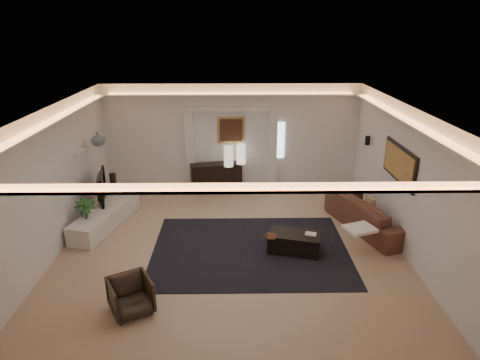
{
  "coord_description": "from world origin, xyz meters",
  "views": [
    {
      "loc": [
        0.07,
        -7.89,
        4.4
      ],
      "look_at": [
        0.2,
        0.6,
        1.25
      ],
      "focal_mm": 31.68,
      "sensor_mm": 36.0,
      "label": 1
    }
  ],
  "objects_px": {
    "coffee_table": "(295,242)",
    "armchair": "(131,296)",
    "console": "(216,176)",
    "sofa": "(370,214)"
  },
  "relations": [
    {
      "from": "armchair",
      "to": "coffee_table",
      "type": "bearing_deg",
      "value": 4.29
    },
    {
      "from": "sofa",
      "to": "armchair",
      "type": "bearing_deg",
      "value": 102.29
    },
    {
      "from": "coffee_table",
      "to": "armchair",
      "type": "relative_size",
      "value": 1.59
    },
    {
      "from": "console",
      "to": "coffee_table",
      "type": "bearing_deg",
      "value": -75.2
    },
    {
      "from": "coffee_table",
      "to": "armchair",
      "type": "distance_m",
      "value": 3.47
    },
    {
      "from": "coffee_table",
      "to": "armchair",
      "type": "xyz_separation_m",
      "value": [
        -2.9,
        -1.9,
        0.09
      ]
    },
    {
      "from": "console",
      "to": "armchair",
      "type": "distance_m",
      "value": 5.52
    },
    {
      "from": "sofa",
      "to": "armchair",
      "type": "xyz_separation_m",
      "value": [
        -4.75,
        -2.91,
        -0.05
      ]
    },
    {
      "from": "armchair",
      "to": "sofa",
      "type": "bearing_deg",
      "value": 2.61
    },
    {
      "from": "console",
      "to": "sofa",
      "type": "bearing_deg",
      "value": -46.41
    }
  ]
}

